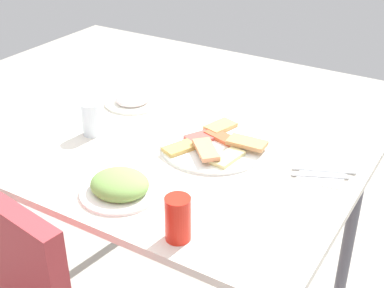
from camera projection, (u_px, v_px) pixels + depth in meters
The scene contains 9 objects.
dining_table at pixel (178, 177), 1.74m from camera, with size 1.13×0.86×0.77m.
pide_platter at pixel (214, 145), 1.73m from camera, with size 0.35×0.35×0.04m.
salad_plate_greens at pixel (133, 100), 2.04m from camera, with size 0.22×0.22×0.04m.
salad_plate_rice at pixel (120, 186), 1.50m from camera, with size 0.23×0.23×0.07m.
soda_can at pixel (178, 219), 1.30m from camera, with size 0.07×0.07×0.12m, color red.
drinking_glass at pixel (91, 119), 1.79m from camera, with size 0.07×0.07×0.12m, color silver.
paper_napkin at pixel (322, 174), 1.59m from camera, with size 0.13×0.13×0.00m, color white.
fork at pixel (324, 170), 1.60m from camera, with size 0.19×0.01×0.01m, color silver.
spoon at pixel (320, 175), 1.58m from camera, with size 0.17×0.02×0.01m, color silver.
Camera 1 is at (-0.80, 1.23, 1.62)m, focal length 49.17 mm.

